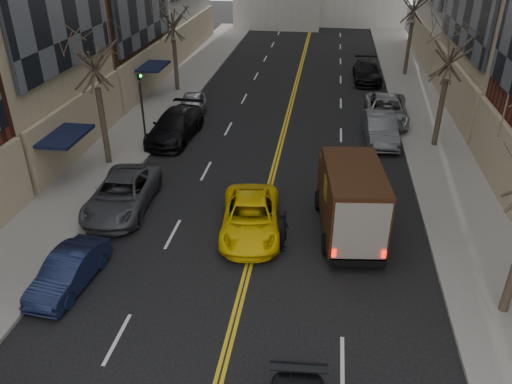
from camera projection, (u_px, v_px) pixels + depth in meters
sidewalk_left at (149, 118)px, 32.79m from camera, size 4.00×66.00×0.15m
sidewalk_right at (432, 133)px, 30.50m from camera, size 4.00×66.00×0.15m
tree_lf_mid at (90, 39)px, 23.55m from camera, size 3.20×3.20×8.91m
tree_lf_far at (171, 8)px, 35.10m from camera, size 3.20×3.20×8.12m
tree_rt_mid at (454, 37)px, 25.85m from camera, size 3.20×3.20×8.32m
traffic_signal at (142, 103)px, 26.93m from camera, size 0.29×0.26×4.70m
ups_truck at (350, 199)px, 20.22m from camera, size 2.86×5.97×3.16m
taxi at (251, 217)px, 20.69m from camera, size 2.98×5.37×1.42m
pedestrian at (283, 230)px, 19.50m from camera, size 0.47×0.68×1.78m
parked_lf_b at (69, 271)px, 17.65m from camera, size 1.66×3.96×1.27m
parked_lf_c at (122, 194)px, 22.34m from camera, size 2.79×5.50×1.49m
parked_lf_d at (175, 126)px, 29.53m from camera, size 2.61×5.72×1.62m
parked_lf_e at (192, 106)px, 32.84m from camera, size 2.29×4.48×1.46m
parked_rt_a at (380, 128)px, 29.18m from camera, size 1.92×4.88×1.58m
parked_rt_b at (386, 110)px, 31.96m from camera, size 2.90×5.86×1.60m
parked_rt_c at (367, 72)px, 40.02m from camera, size 2.24×5.25×1.51m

